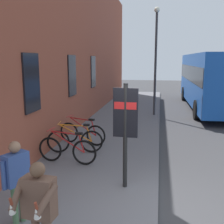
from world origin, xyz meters
TOP-DOWN VIEW (x-y plane):
  - ground at (6.00, -1.00)m, footprint 60.00×60.00m
  - sidewalk_pavement at (8.00, 1.75)m, footprint 24.00×3.50m
  - station_facade at (8.99, 3.80)m, footprint 22.00×0.65m
  - bicycle_beside_lamp at (2.13, 2.57)m, footprint 0.48×1.77m
  - bicycle_mid_rack at (3.03, 2.62)m, footprint 0.51×1.75m
  - bicycle_end_of_row at (3.93, 2.65)m, footprint 0.56×1.74m
  - transit_info_sign at (0.95, 0.77)m, footprint 0.12×0.55m
  - city_bus at (12.67, -3.00)m, footprint 10.53×2.76m
  - pedestrian_near_bus at (-0.79, 2.48)m, footprint 0.54×0.38m
  - tourist_with_hotdogs at (-1.75, 1.62)m, footprint 0.57×0.61m
  - street_lamp at (9.58, 0.30)m, footprint 0.28×0.28m

SIDE VIEW (x-z plane):
  - ground at x=6.00m, z-range 0.00..0.00m
  - sidewalk_pavement at x=8.00m, z-range 0.00..0.12m
  - bicycle_beside_lamp at x=2.13m, z-range 0.02..1.00m
  - bicycle_mid_rack at x=3.03m, z-range 0.02..1.00m
  - bicycle_end_of_row at x=3.93m, z-range 0.02..1.00m
  - pedestrian_near_bus at x=-0.79m, z-range 0.29..1.82m
  - tourist_with_hotdogs at x=-1.75m, z-range 0.31..1.88m
  - transit_info_sign at x=0.95m, z-range 0.52..2.92m
  - city_bus at x=12.67m, z-range 0.24..3.59m
  - street_lamp at x=9.58m, z-range 0.61..6.10m
  - station_facade at x=8.99m, z-range 0.00..7.69m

